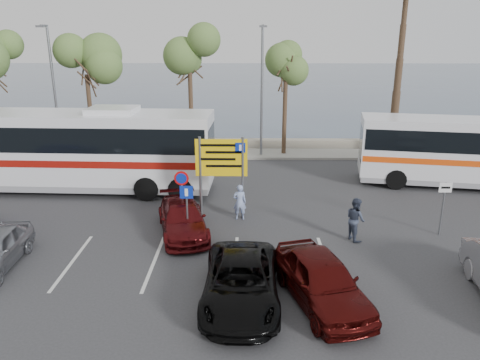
{
  "coord_description": "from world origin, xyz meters",
  "views": [
    {
      "loc": [
        2.05,
        -15.81,
        7.8
      ],
      "look_at": [
        1.79,
        3.0,
        1.78
      ],
      "focal_mm": 35.0,
      "sensor_mm": 36.0,
      "label": 1
    }
  ],
  "objects_px": {
    "street_lamp_right": "(262,85)",
    "pedestrian_near": "(240,202)",
    "pedestrian_far": "(355,219)",
    "car_maroon": "(183,219)",
    "street_lamp_left": "(53,85)",
    "car_red": "(322,280)",
    "coach_bus_left": "(76,153)",
    "suv_black": "(241,282)",
    "direction_sign": "(222,164)"
  },
  "relations": [
    {
      "from": "coach_bus_left",
      "to": "car_red",
      "type": "xyz_separation_m",
      "value": [
        10.81,
        -10.29,
        -1.22
      ]
    },
    {
      "from": "street_lamp_left",
      "to": "car_red",
      "type": "bearing_deg",
      "value": -49.94
    },
    {
      "from": "direction_sign",
      "to": "pedestrian_near",
      "type": "xyz_separation_m",
      "value": [
        0.77,
        -0.18,
        -1.65
      ]
    },
    {
      "from": "street_lamp_left",
      "to": "car_red",
      "type": "xyz_separation_m",
      "value": [
        14.31,
        -17.02,
        -3.84
      ]
    },
    {
      "from": "direction_sign",
      "to": "car_maroon",
      "type": "height_order",
      "value": "direction_sign"
    },
    {
      "from": "pedestrian_near",
      "to": "coach_bus_left",
      "type": "bearing_deg",
      "value": -28.06
    },
    {
      "from": "car_red",
      "to": "suv_black",
      "type": "distance_m",
      "value": 2.4
    },
    {
      "from": "suv_black",
      "to": "street_lamp_right",
      "type": "bearing_deg",
      "value": 87.33
    },
    {
      "from": "street_lamp_right",
      "to": "car_red",
      "type": "relative_size",
      "value": 1.8
    },
    {
      "from": "street_lamp_right",
      "to": "pedestrian_near",
      "type": "height_order",
      "value": "street_lamp_right"
    },
    {
      "from": "car_maroon",
      "to": "pedestrian_far",
      "type": "relative_size",
      "value": 2.52
    },
    {
      "from": "coach_bus_left",
      "to": "pedestrian_far",
      "type": "bearing_deg",
      "value": -24.36
    },
    {
      "from": "street_lamp_right",
      "to": "pedestrian_near",
      "type": "relative_size",
      "value": 5.11
    },
    {
      "from": "car_red",
      "to": "car_maroon",
      "type": "bearing_deg",
      "value": 117.69
    },
    {
      "from": "car_maroon",
      "to": "direction_sign",
      "type": "bearing_deg",
      "value": 34.69
    },
    {
      "from": "pedestrian_far",
      "to": "coach_bus_left",
      "type": "bearing_deg",
      "value": 45.38
    },
    {
      "from": "coach_bus_left",
      "to": "street_lamp_left",
      "type": "bearing_deg",
      "value": 117.48
    },
    {
      "from": "pedestrian_near",
      "to": "street_lamp_right",
      "type": "bearing_deg",
      "value": -100.22
    },
    {
      "from": "car_red",
      "to": "street_lamp_right",
      "type": "bearing_deg",
      "value": 78.25
    },
    {
      "from": "street_lamp_left",
      "to": "pedestrian_near",
      "type": "distance_m",
      "value": 16.23
    },
    {
      "from": "pedestrian_far",
      "to": "direction_sign",
      "type": "bearing_deg",
      "value": 47.16
    },
    {
      "from": "street_lamp_left",
      "to": "pedestrian_far",
      "type": "relative_size",
      "value": 4.68
    },
    {
      "from": "street_lamp_right",
      "to": "car_maroon",
      "type": "relative_size",
      "value": 1.86
    },
    {
      "from": "car_red",
      "to": "pedestrian_far",
      "type": "height_order",
      "value": "pedestrian_far"
    },
    {
      "from": "street_lamp_right",
      "to": "direction_sign",
      "type": "xyz_separation_m",
      "value": [
        -2.0,
        -10.32,
        -2.17
      ]
    },
    {
      "from": "car_maroon",
      "to": "suv_black",
      "type": "bearing_deg",
      "value": -78.29
    },
    {
      "from": "direction_sign",
      "to": "suv_black",
      "type": "height_order",
      "value": "direction_sign"
    },
    {
      "from": "direction_sign",
      "to": "suv_black",
      "type": "xyz_separation_m",
      "value": [
        0.9,
        -6.7,
        -1.76
      ]
    },
    {
      "from": "coach_bus_left",
      "to": "pedestrian_near",
      "type": "distance_m",
      "value": 9.17
    },
    {
      "from": "street_lamp_right",
      "to": "direction_sign",
      "type": "distance_m",
      "value": 10.73
    },
    {
      "from": "car_maroon",
      "to": "street_lamp_left",
      "type": "bearing_deg",
      "value": 114.42
    },
    {
      "from": "street_lamp_left",
      "to": "car_maroon",
      "type": "relative_size",
      "value": 1.86
    },
    {
      "from": "street_lamp_right",
      "to": "direction_sign",
      "type": "height_order",
      "value": "street_lamp_right"
    },
    {
      "from": "street_lamp_right",
      "to": "coach_bus_left",
      "type": "distance_m",
      "value": 11.93
    },
    {
      "from": "street_lamp_right",
      "to": "direction_sign",
      "type": "relative_size",
      "value": 2.23
    },
    {
      "from": "car_maroon",
      "to": "pedestrian_far",
      "type": "bearing_deg",
      "value": -18.14
    },
    {
      "from": "car_maroon",
      "to": "suv_black",
      "type": "xyz_separation_m",
      "value": [
        2.4,
        -5.0,
        0.05
      ]
    },
    {
      "from": "coach_bus_left",
      "to": "pedestrian_far",
      "type": "distance_m",
      "value": 14.08
    },
    {
      "from": "car_maroon",
      "to": "pedestrian_far",
      "type": "height_order",
      "value": "pedestrian_far"
    },
    {
      "from": "car_red",
      "to": "pedestrian_near",
      "type": "distance_m",
      "value": 6.99
    },
    {
      "from": "suv_black",
      "to": "pedestrian_far",
      "type": "xyz_separation_m",
      "value": [
        4.38,
        4.5,
        0.19
      ]
    },
    {
      "from": "coach_bus_left",
      "to": "pedestrian_far",
      "type": "xyz_separation_m",
      "value": [
        12.79,
        -5.79,
        -1.12
      ]
    },
    {
      "from": "street_lamp_right",
      "to": "pedestrian_near",
      "type": "xyz_separation_m",
      "value": [
        -1.23,
        -10.5,
        -3.81
      ]
    },
    {
      "from": "street_lamp_left",
      "to": "coach_bus_left",
      "type": "relative_size",
      "value": 0.58
    },
    {
      "from": "direction_sign",
      "to": "pedestrian_near",
      "type": "bearing_deg",
      "value": -13.08
    },
    {
      "from": "pedestrian_near",
      "to": "pedestrian_far",
      "type": "relative_size",
      "value": 0.92
    },
    {
      "from": "car_maroon",
      "to": "pedestrian_near",
      "type": "bearing_deg",
      "value": 19.93
    },
    {
      "from": "suv_black",
      "to": "pedestrian_far",
      "type": "bearing_deg",
      "value": 46.77
    },
    {
      "from": "coach_bus_left",
      "to": "suv_black",
      "type": "xyz_separation_m",
      "value": [
        8.41,
        -10.29,
        -1.31
      ]
    },
    {
      "from": "car_red",
      "to": "pedestrian_far",
      "type": "xyz_separation_m",
      "value": [
        1.98,
        4.5,
        0.1
      ]
    }
  ]
}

